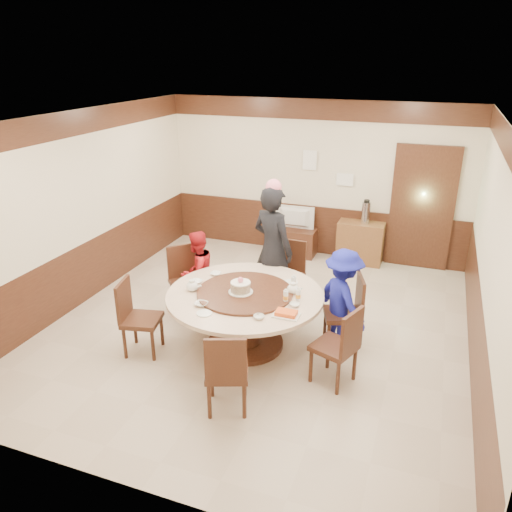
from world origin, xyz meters
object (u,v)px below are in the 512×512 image
(person_red, at_px, (197,272))
(side_cabinet, at_px, (360,243))
(television, at_px, (294,218))
(shrimp_platter, at_px, (286,314))
(person_blue, at_px, (343,299))
(person_standing, at_px, (273,250))
(banquet_table, at_px, (245,309))
(birthday_cake, at_px, (241,287))
(tv_stand, at_px, (293,241))
(thermos, at_px, (366,213))

(person_red, distance_m, side_cabinet, 3.26)
(person_red, xyz_separation_m, television, (0.69, 2.59, 0.10))
(side_cabinet, bearing_deg, shrimp_platter, -94.22)
(person_blue, height_order, side_cabinet, person_blue)
(person_standing, relative_size, shrimp_platter, 6.21)
(banquet_table, xyz_separation_m, person_blue, (1.15, 0.44, 0.13))
(shrimp_platter, bearing_deg, banquet_table, 150.00)
(person_blue, relative_size, side_cabinet, 1.65)
(person_red, relative_size, birthday_cake, 3.98)
(tv_stand, relative_size, side_cabinet, 1.06)
(shrimp_platter, relative_size, side_cabinet, 0.38)
(side_cabinet, bearing_deg, person_red, -126.26)
(television, bearing_deg, person_blue, 116.13)
(person_standing, distance_m, television, 2.20)
(person_standing, relative_size, person_red, 1.53)
(person_standing, height_order, person_blue, person_standing)
(birthday_cake, bearing_deg, tv_stand, 94.73)
(television, bearing_deg, person_standing, 96.99)
(person_red, relative_size, television, 1.67)
(birthday_cake, height_order, shrimp_platter, birthday_cake)
(banquet_table, relative_size, shrimp_platter, 6.54)
(shrimp_platter, bearing_deg, birthday_cake, 154.27)
(banquet_table, height_order, thermos, thermos)
(person_red, xyz_separation_m, shrimp_platter, (1.65, -1.05, 0.17))
(tv_stand, xyz_separation_m, television, (0.00, 0.00, 0.46))
(television, bearing_deg, thermos, -179.84)
(person_standing, xyz_separation_m, tv_stand, (-0.31, 2.17, -0.68))
(side_cabinet, bearing_deg, person_standing, -112.79)
(birthday_cake, distance_m, side_cabinet, 3.51)
(television, relative_size, side_cabinet, 0.91)
(person_blue, relative_size, television, 1.81)
(shrimp_platter, bearing_deg, side_cabinet, 85.78)
(tv_stand, bearing_deg, side_cabinet, 1.39)
(shrimp_platter, height_order, side_cabinet, shrimp_platter)
(person_standing, relative_size, person_blue, 1.41)
(person_standing, bearing_deg, side_cabinet, -89.25)
(person_blue, bearing_deg, thermos, -41.40)
(side_cabinet, bearing_deg, television, -178.61)
(person_standing, bearing_deg, shrimp_platter, 137.44)
(birthday_cake, relative_size, television, 0.42)
(person_standing, xyz_separation_m, shrimp_platter, (0.65, -1.47, -0.15))
(side_cabinet, bearing_deg, thermos, 0.00)
(birthday_cake, bearing_deg, television, 94.73)
(tv_stand, height_order, television, television)
(birthday_cake, height_order, thermos, thermos)
(birthday_cake, xyz_separation_m, shrimp_platter, (0.69, -0.33, -0.07))
(person_red, bearing_deg, person_blue, 101.19)
(person_blue, xyz_separation_m, birthday_cake, (-1.19, -0.49, 0.19))
(person_red, distance_m, person_blue, 2.16)
(birthday_cake, relative_size, thermos, 0.80)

